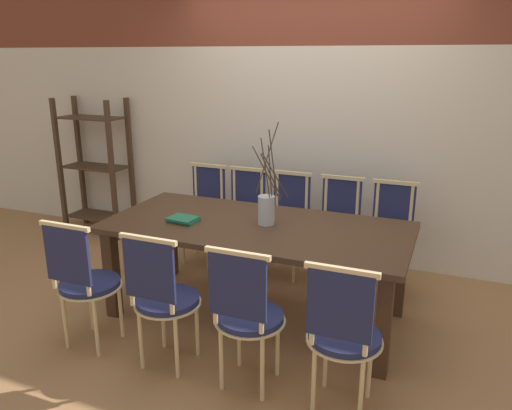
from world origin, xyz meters
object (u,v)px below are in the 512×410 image
shelving_rack (95,167)px  vase_centerpiece (267,208)px  chair_near_center (247,312)px  book_stack (183,219)px  dining_table (256,236)px  chair_far_center (287,221)px

shelving_rack → vase_centerpiece: bearing=-23.7°
shelving_rack → chair_near_center: bearing=-36.2°
vase_centerpiece → book_stack: vase_centerpiece is taller
chair_near_center → shelving_rack: 3.28m
dining_table → chair_near_center: (0.28, -0.83, -0.14)m
dining_table → chair_far_center: size_ratio=2.40×
chair_far_center → book_stack: (-0.49, -0.97, 0.25)m
chair_far_center → book_stack: bearing=63.0°
vase_centerpiece → book_stack: size_ratio=3.28×
book_stack → shelving_rack: (-1.83, 1.24, -0.01)m
chair_far_center → vase_centerpiece: 0.87m
chair_far_center → book_stack: 1.11m
dining_table → book_stack: size_ratio=9.90×
dining_table → book_stack: (-0.53, -0.14, 0.11)m
chair_far_center → shelving_rack: shelving_rack is taller
dining_table → chair_near_center: size_ratio=2.40×
dining_table → book_stack: bearing=-165.5°
shelving_rack → dining_table: bearing=-25.1°
chair_near_center → vase_centerpiece: size_ratio=1.26×
chair_near_center → chair_far_center: bearing=100.9°
chair_far_center → book_stack: chair_far_center is taller
dining_table → book_stack: book_stack is taller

